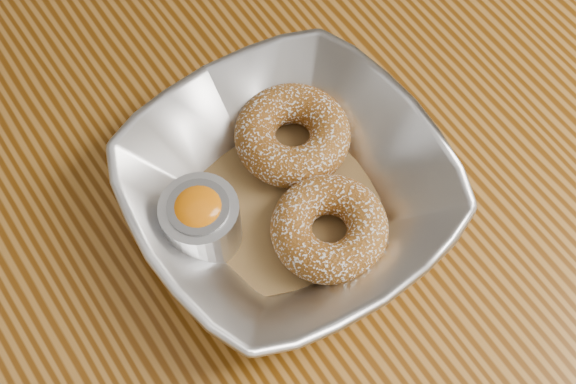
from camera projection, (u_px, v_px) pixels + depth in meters
table at (281, 251)px, 0.73m from camera, size 1.20×0.80×0.75m
serving_bowl at (288, 192)px, 0.62m from camera, size 0.24×0.24×0.06m
parchment at (288, 204)px, 0.63m from camera, size 0.19×0.19×0.00m
donut_back at (292, 135)px, 0.64m from camera, size 0.11×0.11×0.03m
donut_front at (329, 229)px, 0.61m from camera, size 0.11×0.11×0.03m
ramekin at (201, 220)px, 0.60m from camera, size 0.06×0.06×0.06m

